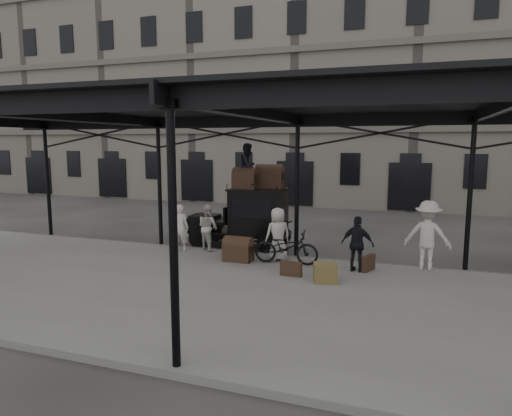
{
  "coord_description": "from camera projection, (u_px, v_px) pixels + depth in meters",
  "views": [
    {
      "loc": [
        3.57,
        -11.99,
        3.77
      ],
      "look_at": [
        -1.24,
        1.6,
        1.7
      ],
      "focal_mm": 32.0,
      "sensor_mm": 36.0,
      "label": 1
    }
  ],
  "objects": [
    {
      "name": "porter_left",
      "position": [
        180.0,
        228.0,
        15.28
      ],
      "size": [
        0.64,
        0.48,
        1.59
      ],
      "primitive_type": "imported",
      "rotation": [
        0.0,
        0.0,
        3.32
      ],
      "color": "silver",
      "rests_on": "platform"
    },
    {
      "name": "porter_centre",
      "position": [
        278.0,
        234.0,
        14.06
      ],
      "size": [
        0.96,
        0.91,
        1.65
      ],
      "primitive_type": "imported",
      "rotation": [
        0.0,
        0.0,
        3.82
      ],
      "color": "beige",
      "rests_on": "platform"
    },
    {
      "name": "suitcase_upright",
      "position": [
        368.0,
        263.0,
        12.97
      ],
      "size": [
        0.34,
        0.62,
        0.45
      ],
      "primitive_type": "cube",
      "rotation": [
        0.0,
        0.0,
        -0.34
      ],
      "color": "#432A1F",
      "rests_on": "platform"
    },
    {
      "name": "porter_official",
      "position": [
        358.0,
        244.0,
        12.82
      ],
      "size": [
        0.98,
        0.54,
        1.59
      ],
      "primitive_type": "imported",
      "rotation": [
        0.0,
        0.0,
        2.98
      ],
      "color": "black",
      "rests_on": "platform"
    },
    {
      "name": "building_frontage",
      "position": [
        361.0,
        91.0,
        28.71
      ],
      "size": [
        64.0,
        8.0,
        14.0
      ],
      "primitive_type": "cube",
      "color": "slate",
      "rests_on": "ground"
    },
    {
      "name": "porter_roof",
      "position": [
        248.0,
        166.0,
        15.92
      ],
      "size": [
        0.72,
        0.86,
        1.57
      ],
      "primitive_type": "imported",
      "rotation": [
        0.0,
        0.0,
        1.4
      ],
      "color": "black",
      "rests_on": "taxi"
    },
    {
      "name": "steamer_trunk_roof_far",
      "position": [
        270.0,
        178.0,
        16.03
      ],
      "size": [
        0.97,
        0.61,
        0.7
      ],
      "primitive_type": null,
      "rotation": [
        0.0,
        0.0,
        0.03
      ],
      "color": "#432A1F",
      "rests_on": "taxi"
    },
    {
      "name": "wicker_hamper",
      "position": [
        325.0,
        273.0,
        11.92
      ],
      "size": [
        0.7,
        0.6,
        0.5
      ],
      "primitive_type": "cube",
      "rotation": [
        0.0,
        0.0,
        0.28
      ],
      "color": "olive",
      "rests_on": "platform"
    },
    {
      "name": "suitcase_flat",
      "position": [
        291.0,
        269.0,
        12.47
      ],
      "size": [
        0.61,
        0.18,
        0.4
      ],
      "primitive_type": "cube",
      "rotation": [
        0.0,
        0.0,
        -0.05
      ],
      "color": "#432A1F",
      "rests_on": "platform"
    },
    {
      "name": "taxi",
      "position": [
        250.0,
        215.0,
        16.26
      ],
      "size": [
        3.65,
        1.55,
        2.18
      ],
      "color": "black",
      "rests_on": "ground"
    },
    {
      "name": "steamer_trunk_roof_near",
      "position": [
        245.0,
        180.0,
        15.87
      ],
      "size": [
        0.86,
        0.54,
        0.62
      ],
      "primitive_type": null,
      "rotation": [
        0.0,
        0.0,
        -0.03
      ],
      "color": "#432A1F",
      "rests_on": "taxi"
    },
    {
      "name": "bicycle",
      "position": [
        286.0,
        247.0,
        13.69
      ],
      "size": [
        1.98,
        0.82,
        1.02
      ],
      "primitive_type": "imported",
      "rotation": [
        0.0,
        0.0,
        1.64
      ],
      "color": "black",
      "rests_on": "platform"
    },
    {
      "name": "steamer_trunk_platform",
      "position": [
        238.0,
        251.0,
        14.04
      ],
      "size": [
        0.89,
        0.56,
        0.64
      ],
      "primitive_type": null,
      "rotation": [
        0.0,
        0.0,
        -0.03
      ],
      "color": "#432A1F",
      "rests_on": "platform"
    },
    {
      "name": "platform",
      "position": [
        255.0,
        297.0,
        11.03
      ],
      "size": [
        28.0,
        8.0,
        0.15
      ],
      "primitive_type": "cube",
      "color": "slate",
      "rests_on": "ground"
    },
    {
      "name": "ground",
      "position": [
        278.0,
        277.0,
        12.91
      ],
      "size": [
        120.0,
        120.0,
        0.0
      ],
      "primitive_type": "plane",
      "color": "#383533",
      "rests_on": "ground"
    },
    {
      "name": "canopy",
      "position": [
        259.0,
        107.0,
        10.65
      ],
      "size": [
        22.5,
        9.0,
        4.74
      ],
      "color": "black",
      "rests_on": "ground"
    },
    {
      "name": "porter_right",
      "position": [
        428.0,
        235.0,
        13.02
      ],
      "size": [
        1.39,
        0.93,
        1.99
      ],
      "primitive_type": "imported",
      "rotation": [
        0.0,
        0.0,
        2.99
      ],
      "color": "beige",
      "rests_on": "platform"
    },
    {
      "name": "porter_midleft",
      "position": [
        208.0,
        227.0,
        15.46
      ],
      "size": [
        0.94,
        0.87,
        1.56
      ],
      "primitive_type": "imported",
      "rotation": [
        0.0,
        0.0,
        2.68
      ],
      "color": "beige",
      "rests_on": "platform"
    }
  ]
}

